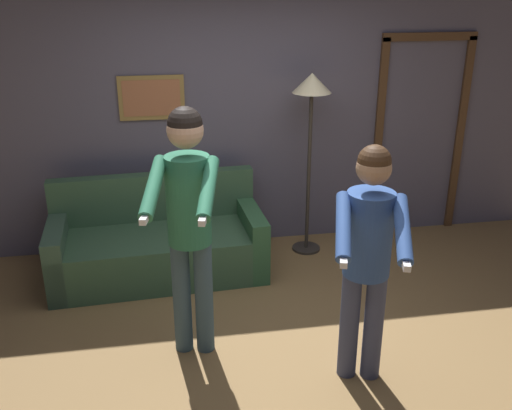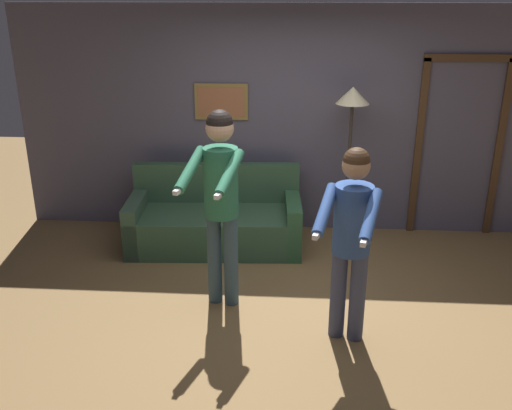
% 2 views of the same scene
% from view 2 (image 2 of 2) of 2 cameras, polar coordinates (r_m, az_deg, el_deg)
% --- Properties ---
extents(ground_plane, '(12.00, 12.00, 0.00)m').
position_cam_2_polar(ground_plane, '(5.30, 3.14, -10.43)').
color(ground_plane, olive).
extents(back_wall_assembly, '(6.40, 0.10, 2.60)m').
position_cam_2_polar(back_wall_assembly, '(6.65, 3.83, 8.30)').
color(back_wall_assembly, '#555264').
rests_on(back_wall_assembly, ground_plane).
extents(couch, '(1.94, 0.95, 0.87)m').
position_cam_2_polar(couch, '(6.43, -4.10, -1.73)').
color(couch, '#37593E').
rests_on(couch, ground_plane).
extents(torchiere_lamp, '(0.36, 0.36, 1.77)m').
position_cam_2_polar(torchiere_lamp, '(6.28, 9.56, 9.18)').
color(torchiere_lamp, '#332D28').
rests_on(torchiere_lamp, ground_plane).
extents(person_standing_left, '(0.54, 0.76, 1.81)m').
position_cam_2_polar(person_standing_left, '(4.94, -3.59, 1.51)').
color(person_standing_left, '#365060').
rests_on(person_standing_left, ground_plane).
extents(person_standing_right, '(0.55, 0.70, 1.65)m').
position_cam_2_polar(person_standing_right, '(4.51, 9.53, -2.44)').
color(person_standing_right, '#3F4767').
rests_on(person_standing_right, ground_plane).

